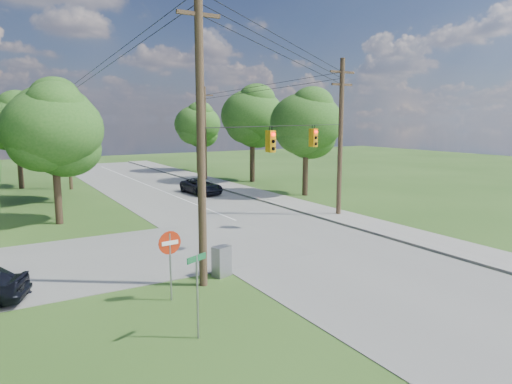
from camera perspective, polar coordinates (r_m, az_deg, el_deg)
ground at (r=20.51m, az=5.89°, el=-9.54°), size 140.00×140.00×0.00m
main_road at (r=25.53m, az=2.83°, el=-5.72°), size 10.00×100.00×0.03m
sidewalk_east at (r=29.64m, az=13.74°, el=-3.80°), size 2.60×100.00×0.12m
pole_sw at (r=17.47m, az=-6.94°, el=8.03°), size 2.00×0.32×12.00m
pole_ne at (r=31.28m, az=10.52°, el=6.97°), size 2.00×0.32×10.50m
pole_north_e at (r=50.02m, az=-6.39°, el=7.40°), size 2.00×0.32×10.00m
pole_north_w at (r=46.09m, az=-22.46°, el=6.64°), size 2.00×0.32×10.00m
power_lines at (r=30.26m, az=-4.89°, el=14.01°), size 13.93×29.62×4.93m
traffic_signals at (r=24.55m, az=4.76°, el=6.63°), size 4.91×3.27×1.05m
tree_w_near at (r=30.81m, az=-24.02°, el=7.17°), size 6.00×6.00×8.40m
tree_w_mid at (r=38.87m, az=-24.02°, el=8.36°), size 6.40×6.40×9.22m
tree_w_far at (r=48.66m, az=-27.76°, el=7.70°), size 6.00×6.00×8.73m
tree_e_near at (r=39.45m, az=6.28°, el=8.60°), size 6.20×6.20×8.81m
tree_e_mid at (r=48.08m, az=-0.47°, el=9.51°), size 6.60×6.60×9.64m
tree_e_far at (r=58.37m, az=-7.31°, el=8.38°), size 5.80×5.80×8.32m
car_main_north at (r=40.59m, az=-6.84°, el=0.74°), size 2.55×4.99×1.35m
control_cabinet at (r=19.38m, az=-4.33°, el=-8.63°), size 0.84×0.72×1.28m
do_not_enter_sign at (r=16.76m, az=-10.70°, el=-7.21°), size 0.86×0.13×2.59m
street_name_sign at (r=13.87m, az=-7.37°, el=-11.52°), size 0.73×0.34×2.60m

